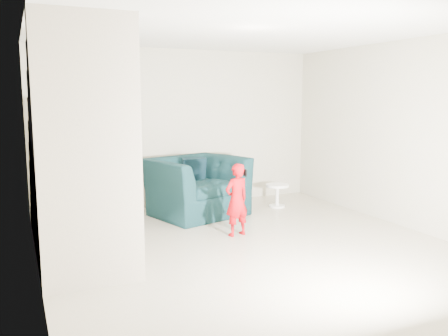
% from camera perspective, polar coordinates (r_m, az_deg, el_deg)
% --- Properties ---
extents(floor, '(5.50, 5.50, 0.00)m').
position_cam_1_polar(floor, '(6.07, 3.37, -9.61)').
color(floor, tan).
rests_on(floor, ground).
extents(ceiling, '(5.50, 5.50, 0.00)m').
position_cam_1_polar(ceiling, '(5.82, 3.61, 16.54)').
color(ceiling, silver).
rests_on(ceiling, back_wall).
extents(back_wall, '(5.00, 0.00, 5.00)m').
position_cam_1_polar(back_wall, '(8.32, -5.32, 4.80)').
color(back_wall, '#ABA78B').
rests_on(back_wall, floor).
extents(front_wall, '(5.00, 0.00, 5.00)m').
position_cam_1_polar(front_wall, '(3.60, 24.11, -0.85)').
color(front_wall, '#ABA78B').
rests_on(front_wall, floor).
extents(left_wall, '(0.00, 5.50, 5.50)m').
position_cam_1_polar(left_wall, '(5.14, -22.08, 1.89)').
color(left_wall, '#ABA78B').
rests_on(left_wall, floor).
extents(right_wall, '(0.00, 5.50, 5.50)m').
position_cam_1_polar(right_wall, '(7.29, 21.25, 3.73)').
color(right_wall, '#ABA78B').
rests_on(right_wall, floor).
extents(armchair, '(1.71, 1.59, 0.92)m').
position_cam_1_polar(armchair, '(7.65, -3.40, -2.22)').
color(armchair, black).
rests_on(armchair, floor).
extents(toddler, '(0.41, 0.31, 1.00)m').
position_cam_1_polar(toddler, '(6.47, 1.53, -3.84)').
color(toddler, '#91040C').
rests_on(toddler, floor).
extents(side_table, '(0.40, 0.40, 0.40)m').
position_cam_1_polar(side_table, '(8.24, 6.42, -2.85)').
color(side_table, white).
rests_on(side_table, floor).
extents(staircase, '(1.02, 3.03, 3.62)m').
position_cam_1_polar(staircase, '(5.78, -17.10, -1.22)').
color(staircase, '#ADA089').
rests_on(staircase, floor).
extents(cushion, '(0.40, 0.19, 0.40)m').
position_cam_1_polar(cushion, '(7.86, -3.70, -0.12)').
color(cushion, black).
rests_on(cushion, armchair).
extents(throw, '(0.05, 0.52, 0.58)m').
position_cam_1_polar(throw, '(7.50, -7.64, -1.58)').
color(throw, black).
rests_on(throw, armchair).
extents(phone, '(0.03, 0.05, 0.10)m').
position_cam_1_polar(phone, '(6.43, 2.58, -0.58)').
color(phone, black).
rests_on(phone, toddler).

